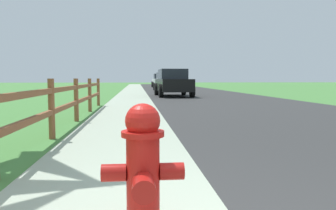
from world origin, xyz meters
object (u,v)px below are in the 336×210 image
at_px(fire_hydrant, 143,171).
at_px(parked_car_silver, 167,82).
at_px(parked_car_white, 161,81).
at_px(parked_suv_black, 173,83).

relative_size(fire_hydrant, parked_car_silver, 0.18).
distance_m(fire_hydrant, parked_car_silver, 26.67).
bearing_deg(parked_car_white, parked_car_silver, -91.35).
xyz_separation_m(parked_suv_black, parked_car_white, (0.70, 19.58, -0.01)).
bearing_deg(parked_suv_black, parked_car_silver, 87.12).
distance_m(fire_hydrant, parked_suv_black, 17.76).
relative_size(parked_suv_black, parked_car_silver, 0.89).
xyz_separation_m(parked_car_silver, parked_car_white, (0.25, 10.67, 0.02)).
distance_m(parked_car_silver, parked_car_white, 10.67).
height_order(fire_hydrant, parked_car_white, parked_car_white).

